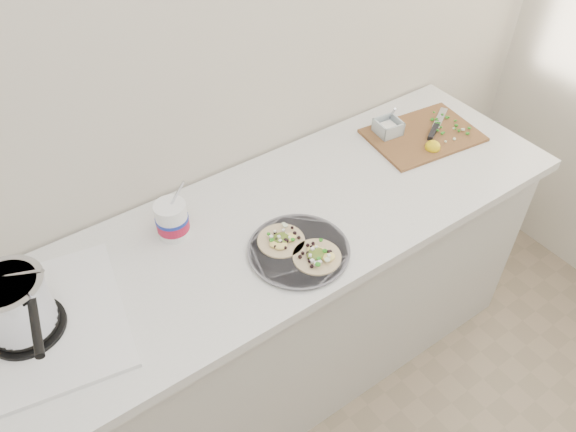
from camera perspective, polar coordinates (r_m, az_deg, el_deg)
counter at (r=2.11m, az=-5.41°, el=-11.13°), size 2.44×0.66×0.90m
stove at (r=1.64m, az=-25.58°, el=-8.93°), size 0.58×0.55×0.24m
taco_plate at (r=1.72m, az=1.10°, el=-3.32°), size 0.32×0.32×0.04m
tub at (r=1.77m, az=-11.65°, el=-0.16°), size 0.10×0.10×0.23m
cutboard at (r=2.24m, az=13.35°, el=8.29°), size 0.45×0.34×0.07m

